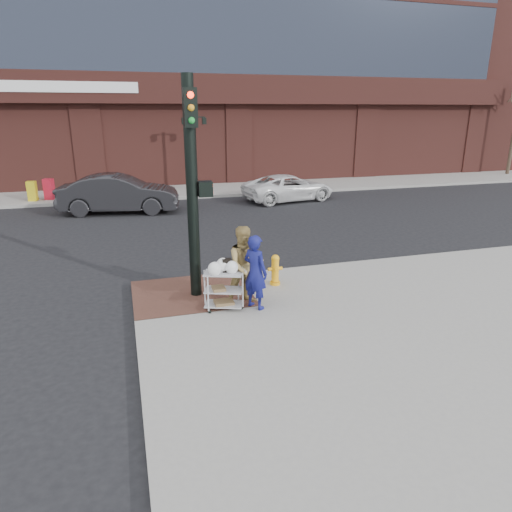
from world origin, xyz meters
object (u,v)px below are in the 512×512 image
object	(u,v)px
pedestrian_tan	(245,265)
utility_cart	(224,287)
minivan_white	(289,188)
traffic_signal_pole	(193,184)
fire_hydrant	(275,269)
sedan_dark	(119,194)
lamp_post	(195,144)
woman_blue	(255,272)

from	to	relation	value
pedestrian_tan	utility_cart	bearing A→B (deg)	-171.53
minivan_white	traffic_signal_pole	bearing A→B (deg)	139.64
fire_hydrant	sedan_dark	bearing A→B (deg)	109.01
lamp_post	sedan_dark	world-z (taller)	lamp_post
sedan_dark	fire_hydrant	world-z (taller)	sedan_dark
minivan_white	utility_cart	distance (m)	13.84
woman_blue	utility_cart	size ratio (longest dim) A/B	1.47
utility_cart	fire_hydrant	bearing A→B (deg)	34.41
lamp_post	utility_cart	bearing A→B (deg)	-97.17
woman_blue	utility_cart	xyz separation A→B (m)	(-0.69, 0.15, -0.32)
woman_blue	sedan_dark	distance (m)	12.32
sedan_dark	pedestrian_tan	bearing A→B (deg)	-157.66
woman_blue	minivan_white	distance (m)	13.69
lamp_post	minivan_white	distance (m)	5.91
traffic_signal_pole	sedan_dark	xyz separation A→B (m)	(-1.69, 10.88, -1.98)
traffic_signal_pole	minivan_white	size ratio (longest dim) A/B	1.06
woman_blue	sedan_dark	world-z (taller)	woman_blue
sedan_dark	minivan_white	size ratio (longest dim) A/B	1.10
lamp_post	pedestrian_tan	xyz separation A→B (m)	(-1.49, -16.01, -1.56)
lamp_post	pedestrian_tan	size ratio (longest dim) A/B	2.20
utility_cart	pedestrian_tan	bearing A→B (deg)	17.52
woman_blue	sedan_dark	size ratio (longest dim) A/B	0.33
fire_hydrant	lamp_post	bearing A→B (deg)	88.26
pedestrian_tan	sedan_dark	bearing A→B (deg)	93.89
traffic_signal_pole	utility_cart	size ratio (longest dim) A/B	4.34
utility_cart	fire_hydrant	distance (m)	1.91
lamp_post	utility_cart	distance (m)	16.43
traffic_signal_pole	utility_cart	xyz separation A→B (m)	(0.44, -0.96, -2.16)
utility_cart	minivan_white	bearing A→B (deg)	63.68
lamp_post	woman_blue	size ratio (longest dim) A/B	2.36
lamp_post	pedestrian_tan	world-z (taller)	lamp_post
utility_cart	sedan_dark	bearing A→B (deg)	100.21
fire_hydrant	pedestrian_tan	bearing A→B (deg)	-138.59
pedestrian_tan	fire_hydrant	bearing A→B (deg)	32.36
traffic_signal_pole	pedestrian_tan	distance (m)	2.18
lamp_post	fire_hydrant	bearing A→B (deg)	-91.74
traffic_signal_pole	woman_blue	xyz separation A→B (m)	(1.13, -1.11, -1.83)
lamp_post	fire_hydrant	size ratio (longest dim) A/B	5.04
traffic_signal_pole	utility_cart	world-z (taller)	traffic_signal_pole
minivan_white	fire_hydrant	distance (m)	12.21
woman_blue	fire_hydrant	bearing A→B (deg)	-69.92
traffic_signal_pole	sedan_dark	size ratio (longest dim) A/B	0.97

